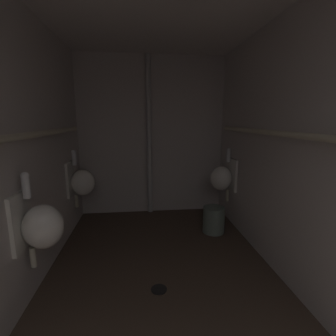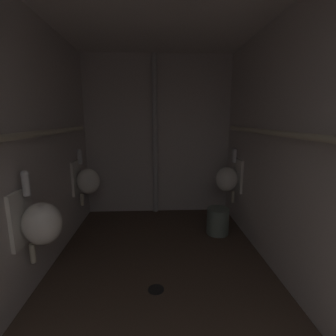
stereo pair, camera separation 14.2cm
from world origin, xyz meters
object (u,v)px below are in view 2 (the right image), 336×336
floor_drain (156,289)px  waste_bin (218,221)px  urinal_left_mid (39,222)px  urinal_left_far (87,180)px  standpipe_back_wall (155,137)px  urinal_right_mid (228,178)px

floor_drain → waste_bin: waste_bin is taller
urinal_left_mid → urinal_left_far: same height
urinal_left_far → urinal_left_mid: bearing=-90.0°
urinal_left_mid → floor_drain: (0.90, 0.04, -0.66)m
urinal_left_mid → waste_bin: (1.69, 1.07, -0.49)m
standpipe_back_wall → waste_bin: 1.50m
urinal_left_mid → urinal_right_mid: same height
urinal_left_mid → urinal_left_far: 1.33m
urinal_left_far → floor_drain: urinal_left_far is taller
urinal_left_far → standpipe_back_wall: 1.15m
standpipe_back_wall → urinal_right_mid: bearing=-25.6°
floor_drain → urinal_left_far: bearing=124.9°
waste_bin → urinal_left_far: bearing=171.2°
urinal_right_mid → floor_drain: urinal_right_mid is taller
urinal_left_mid → floor_drain: urinal_left_mid is taller
urinal_left_mid → urinal_left_far: (0.00, 1.33, 0.00)m
urinal_left_far → floor_drain: 1.71m
standpipe_back_wall → floor_drain: bearing=-89.9°
urinal_left_far → waste_bin: 1.78m
urinal_right_mid → standpipe_back_wall: 1.22m
floor_drain → waste_bin: bearing=52.5°
urinal_left_far → standpipe_back_wall: size_ratio=0.32×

